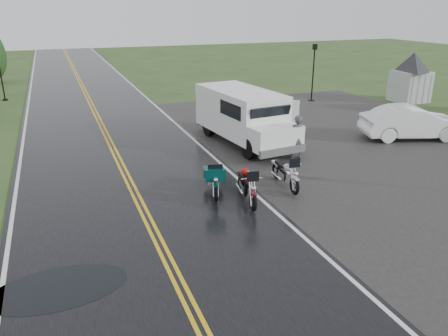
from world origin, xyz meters
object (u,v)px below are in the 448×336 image
object	(u,v)px
van_white	(250,130)
person_at_van	(296,138)
motorcycle_red	(253,194)
sedan_white	(412,123)
lamp_post_far_right	(313,73)
lamp_post_far_left	(0,71)
motorcycle_teal	(216,185)
visitor_center	(413,65)
motorcycle_silver	(295,179)

from	to	relation	value
van_white	person_at_van	size ratio (longest dim) A/B	3.46
motorcycle_red	van_white	size ratio (longest dim) A/B	0.33
van_white	sedan_white	bearing A→B (deg)	-7.09
lamp_post_far_right	sedan_white	bearing A→B (deg)	-92.06
motorcycle_red	lamp_post_far_left	distance (m)	23.31
motorcycle_teal	van_white	bearing A→B (deg)	68.17
person_at_van	motorcycle_red	bearing A→B (deg)	47.71
visitor_center	lamp_post_far_right	distance (m)	6.51
van_white	visitor_center	bearing A→B (deg)	18.49
van_white	lamp_post_far_left	bearing A→B (deg)	115.09
van_white	lamp_post_far_right	distance (m)	12.84
visitor_center	lamp_post_far_left	bearing A→B (deg)	158.13
van_white	lamp_post_far_left	distance (m)	20.01
motorcycle_silver	person_at_van	world-z (taller)	person_at_van
person_at_van	lamp_post_far_left	world-z (taller)	lamp_post_far_left
motorcycle_teal	lamp_post_far_left	xyz separation A→B (m)	(-7.64, 20.60, 1.34)
motorcycle_teal	lamp_post_far_right	xyz separation A→B (m)	(11.63, 12.85, 1.26)
van_white	lamp_post_far_left	size ratio (longest dim) A/B	1.61
motorcycle_red	person_at_van	size ratio (longest dim) A/B	1.16
motorcycle_teal	sedan_white	bearing A→B (deg)	33.50
visitor_center	sedan_white	xyz separation A→B (m)	(-6.36, -6.99, -1.62)
motorcycle_red	motorcycle_teal	xyz separation A→B (m)	(-0.83, 1.08, -0.00)
lamp_post_far_right	motorcycle_red	bearing A→B (deg)	-127.79
visitor_center	lamp_post_far_right	size ratio (longest dim) A/B	4.24
sedan_white	motorcycle_silver	bearing A→B (deg)	131.84
motorcycle_red	person_at_van	bearing A→B (deg)	56.49
lamp_post_far_left	van_white	bearing A→B (deg)	-58.50
motorcycle_silver	lamp_post_far_right	world-z (taller)	lamp_post_far_right
lamp_post_far_left	lamp_post_far_right	xyz separation A→B (m)	(19.27, -7.75, -0.08)
motorcycle_red	person_at_van	xyz separation A→B (m)	(3.79, 3.95, 0.29)
motorcycle_red	lamp_post_far_left	world-z (taller)	lamp_post_far_left
visitor_center	van_white	size ratio (longest dim) A/B	2.52
motorcycle_silver	person_at_van	xyz separation A→B (m)	(1.97, 3.32, 0.30)
motorcycle_silver	lamp_post_far_right	bearing A→B (deg)	61.10
sedan_white	lamp_post_far_right	xyz separation A→B (m)	(0.34, 9.41, 1.10)
van_white	person_at_van	xyz separation A→B (m)	(1.82, -0.68, -0.33)
motorcycle_red	person_at_van	distance (m)	5.49
motorcycle_silver	visitor_center	bearing A→B (deg)	41.09
person_at_van	lamp_post_far_right	world-z (taller)	lamp_post_far_right
visitor_center	motorcycle_red	bearing A→B (deg)	-145.60
visitor_center	lamp_post_far_left	distance (m)	27.27
visitor_center	motorcycle_red	size ratio (longest dim) A/B	7.53
visitor_center	person_at_van	bearing A→B (deg)	-149.84
motorcycle_teal	van_white	xyz separation A→B (m)	(2.81, 3.55, 0.62)
motorcycle_teal	van_white	distance (m)	4.57
lamp_post_far_right	visitor_center	bearing A→B (deg)	-21.80
motorcycle_silver	lamp_post_far_right	distance (m)	16.11
visitor_center	motorcycle_teal	world-z (taller)	visitor_center
motorcycle_teal	motorcycle_red	bearing A→B (deg)	-36.04
lamp_post_far_left	person_at_van	bearing A→B (deg)	-55.33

